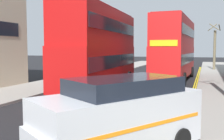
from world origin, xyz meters
TOP-DOWN VIEW (x-y plane):
  - sidewalk_left at (-6.50, 16.00)m, footprint 4.00×80.00m
  - kerb_line_outer at (4.40, 14.00)m, footprint 0.10×56.00m
  - kerb_line_inner at (4.24, 14.00)m, footprint 0.10×56.00m
  - double_decker_bus_away at (-2.00, 15.56)m, footprint 3.07×10.88m
  - double_decker_bus_oncoming at (2.35, 22.97)m, footprint 3.12×10.89m
  - taxi_minivan at (2.81, 4.86)m, footprint 4.18×5.05m
  - street_tree_far at (6.11, 35.62)m, footprint 1.60×1.73m

SIDE VIEW (x-z plane):
  - kerb_line_outer at x=4.40m, z-range 0.00..0.01m
  - kerb_line_inner at x=4.24m, z-range 0.00..0.01m
  - sidewalk_left at x=-6.50m, z-range 0.00..0.14m
  - taxi_minivan at x=2.81m, z-range 0.01..2.13m
  - street_tree_far at x=6.11m, z-range -0.02..6.01m
  - double_decker_bus_away at x=-2.00m, z-range 0.21..5.85m
  - double_decker_bus_oncoming at x=2.35m, z-range 0.21..5.85m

